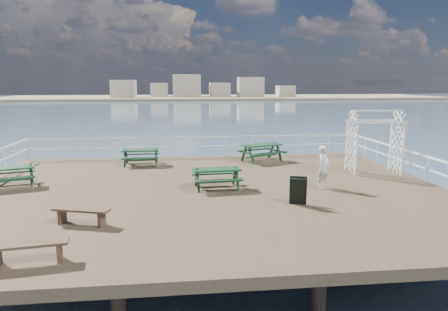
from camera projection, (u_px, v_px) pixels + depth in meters
ground at (206, 193)px, 15.03m from camera, size 18.00×14.00×0.30m
sea_backdrop at (215, 95)px, 147.51m from camera, size 300.00×300.00×9.20m
railing at (200, 154)px, 17.35m from camera, size 17.77×13.76×1.10m
picnic_table_a at (9, 173)px, 15.27m from camera, size 2.14×1.91×0.87m
picnic_table_b at (141, 154)px, 19.37m from camera, size 1.77×1.43×0.85m
picnic_table_c at (262, 149)px, 20.26m from camera, size 2.49×2.27×0.98m
picnic_table_d at (217, 174)px, 15.05m from camera, size 1.87×1.55×0.86m
flat_bench_near at (29, 248)px, 8.80m from camera, size 1.71×0.64×0.48m
flat_bench_far at (81, 213)px, 11.23m from camera, size 1.67×0.84×0.47m
trellis_arbor at (374, 145)px, 17.60m from camera, size 2.29×1.31×2.78m
sandwich_board at (298, 191)px, 13.10m from camera, size 0.66×0.56×0.92m
person at (323, 167)px, 15.09m from camera, size 0.70×0.68×1.62m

